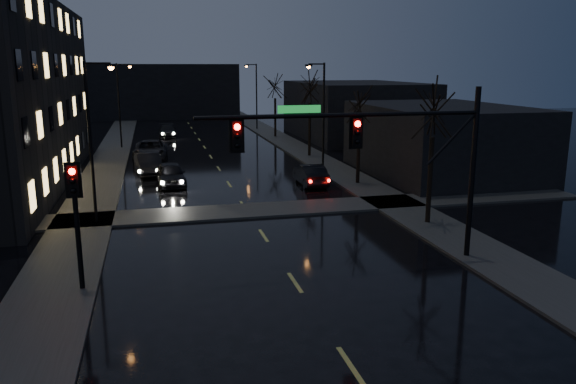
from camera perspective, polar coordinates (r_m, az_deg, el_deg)
sidewalk_left at (r=46.57m, az=-17.94°, el=2.55°), size 3.00×140.00×0.12m
sidewalk_right at (r=48.28m, az=2.62°, el=3.50°), size 3.00×140.00×0.12m
sidewalk_cross at (r=30.65m, az=-4.12°, el=-1.92°), size 40.00×3.00×0.12m
commercial_right_near at (r=42.33m, az=15.28°, el=5.10°), size 10.00×14.00×5.00m
commercial_right_far at (r=62.86m, az=6.85°, el=8.27°), size 12.00×18.00×6.00m
far_block at (r=88.87m, az=-12.57°, el=9.99°), size 22.00×10.00×8.00m
signal_mast at (r=21.77m, az=9.99°, el=4.82°), size 11.11×0.41×7.00m
signal_pole_left at (r=20.51m, az=-20.76°, el=-1.59°), size 0.35×0.41×4.53m
tree_near at (r=28.10m, az=14.65°, el=9.11°), size 3.52×3.52×8.08m
tree_mid_a at (r=37.24m, az=7.32°, el=9.60°), size 3.30×3.30×7.58m
tree_mid_b at (r=48.61m, az=2.25°, el=11.33°), size 3.74×3.74×8.59m
tree_far at (r=62.21m, az=-1.32°, el=11.13°), size 3.43×3.43×7.88m
streetlight_l_near at (r=29.06m, az=-19.10°, el=6.07°), size 1.53×0.28×8.00m
streetlight_l_far at (r=55.92m, az=-16.60°, el=9.12°), size 1.53×0.28×8.00m
streetlight_r_mid at (r=42.71m, az=3.36°, el=8.66°), size 1.53×0.28×8.00m
streetlight_r_far at (r=69.94m, az=-3.40°, el=10.23°), size 1.53×0.28×8.00m
oncoming_car_a at (r=37.96m, az=-11.82°, el=1.79°), size 1.95×4.54×1.53m
oncoming_car_b at (r=42.25m, az=-13.99°, el=2.78°), size 2.20×4.82×1.53m
oncoming_car_c at (r=48.82m, az=-13.80°, el=4.15°), size 2.97×5.99×1.63m
oncoming_car_d at (r=64.13m, az=-12.15°, el=6.09°), size 1.96×4.76×1.38m
lead_car at (r=37.36m, az=2.27°, el=1.80°), size 1.60×4.35×1.42m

